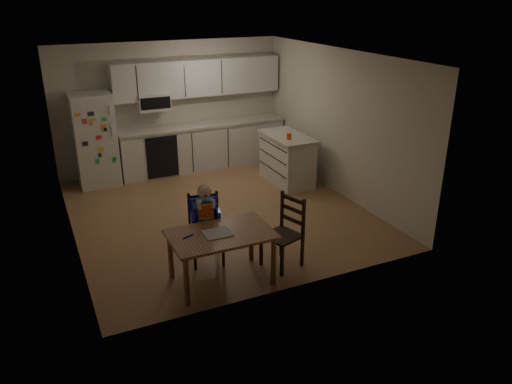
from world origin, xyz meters
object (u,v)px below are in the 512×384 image
at_px(kitchen_island, 287,159).
at_px(red_cup, 289,136).
at_px(dining_table, 221,240).
at_px(chair_booster, 205,215).
at_px(chair_side, 287,227).
at_px(refrigerator, 95,140).

bearing_deg(kitchen_island, red_cup, -113.06).
relative_size(kitchen_island, dining_table, 0.99).
xyz_separation_m(kitchen_island, red_cup, (-0.10, -0.24, 0.51)).
distance_m(kitchen_island, chair_booster, 3.20).
relative_size(red_cup, chair_booster, 0.10).
distance_m(red_cup, chair_booster, 2.97).
xyz_separation_m(kitchen_island, chair_side, (-1.44, -2.67, 0.08)).
xyz_separation_m(refrigerator, chair_side, (1.78, -4.10, -0.31)).
bearing_deg(red_cup, chair_side, -118.75).
distance_m(kitchen_island, dining_table, 3.62).
distance_m(red_cup, dining_table, 3.39).
height_order(kitchen_island, red_cup, red_cup).
distance_m(red_cup, chair_side, 2.81).
distance_m(refrigerator, chair_booster, 3.67).
height_order(refrigerator, chair_side, refrigerator).
relative_size(kitchen_island, chair_side, 1.30).
relative_size(dining_table, chair_side, 1.31).
bearing_deg(chair_booster, chair_side, -19.44).
xyz_separation_m(refrigerator, red_cup, (3.12, -1.66, 0.11)).
xyz_separation_m(refrigerator, chair_booster, (0.85, -3.56, -0.19)).
bearing_deg(chair_side, refrigerator, -174.59).
height_order(red_cup, dining_table, red_cup).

